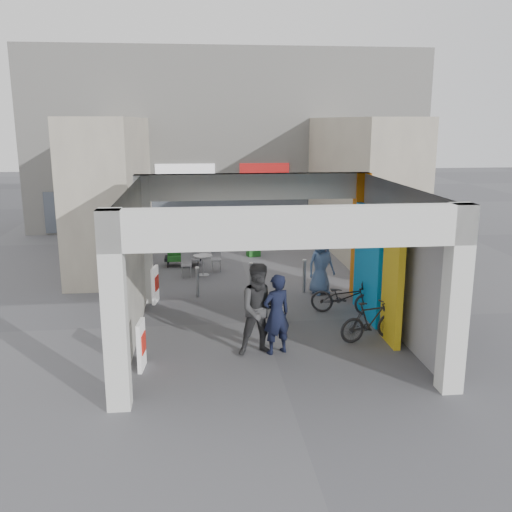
{
  "coord_description": "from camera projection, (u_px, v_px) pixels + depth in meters",
  "views": [
    {
      "loc": [
        -1.61,
        -13.31,
        4.89
      ],
      "look_at": [
        -0.06,
        1.0,
        1.46
      ],
      "focal_mm": 40.0,
      "sensor_mm": 36.0,
      "label": 1
    }
  ],
  "objects": [
    {
      "name": "man_with_dog",
      "position": [
        276.0,
        314.0,
        12.11
      ],
      "size": [
        0.75,
        0.64,
        1.76
      ],
      "primitive_type": "imported",
      "rotation": [
        0.0,
        0.0,
        3.54
      ],
      "color": "black",
      "rests_on": "ground"
    },
    {
      "name": "advert_board_far",
      "position": [
        155.0,
        285.0,
        15.63
      ],
      "size": [
        0.18,
        0.56,
        1.0
      ],
      "rotation": [
        0.0,
        0.0,
        -0.17
      ],
      "color": "white",
      "rests_on": "ground"
    },
    {
      "name": "bollard_right",
      "position": [
        304.0,
        276.0,
        16.54
      ],
      "size": [
        0.09,
        0.09,
        0.97
      ],
      "primitive_type": "cylinder",
      "color": "#909498",
      "rests_on": "ground"
    },
    {
      "name": "plaza_bldg_right",
      "position": [
        358.0,
        186.0,
        21.32
      ],
      "size": [
        2.0,
        9.0,
        5.0
      ],
      "primitive_type": "cube",
      "color": "#BAB29A",
      "rests_on": "ground"
    },
    {
      "name": "bicycle_rear",
      "position": [
        371.0,
        321.0,
        12.91
      ],
      "size": [
        1.61,
        0.8,
        0.93
      ],
      "primitive_type": "imported",
      "rotation": [
        0.0,
        0.0,
        1.82
      ],
      "color": "black",
      "rests_on": "ground"
    },
    {
      "name": "man_back_turned",
      "position": [
        261.0,
        310.0,
        12.03
      ],
      "size": [
        1.05,
        0.86,
        2.0
      ],
      "primitive_type": "imported",
      "rotation": [
        0.0,
        0.0,
        0.11
      ],
      "color": "#373739",
      "rests_on": "ground"
    },
    {
      "name": "white_van",
      "position": [
        272.0,
        221.0,
        24.79
      ],
      "size": [
        3.89,
        2.41,
        1.24
      ],
      "primitive_type": "imported",
      "rotation": [
        0.0,
        0.0,
        1.85
      ],
      "color": "white",
      "rests_on": "ground"
    },
    {
      "name": "bicycle_front",
      "position": [
        344.0,
        297.0,
        14.72
      ],
      "size": [
        1.81,
        1.14,
        0.9
      ],
      "primitive_type": "imported",
      "rotation": [
        0.0,
        0.0,
        1.22
      ],
      "color": "black",
      "rests_on": "ground"
    },
    {
      "name": "far_building",
      "position": [
        228.0,
        140.0,
        26.78
      ],
      "size": [
        18.0,
        4.08,
        8.0
      ],
      "color": "silver",
      "rests_on": "ground"
    },
    {
      "name": "man_elderly",
      "position": [
        321.0,
        265.0,
        16.37
      ],
      "size": [
        0.96,
        0.78,
        1.7
      ],
      "primitive_type": "imported",
      "rotation": [
        0.0,
        0.0,
        0.33
      ],
      "color": "#516D9D",
      "rests_on": "ground"
    },
    {
      "name": "advert_board_near",
      "position": [
        142.0,
        345.0,
        11.42
      ],
      "size": [
        0.15,
        0.56,
        1.0
      ],
      "rotation": [
        0.0,
        0.0,
        -0.1
      ],
      "color": "white",
      "rests_on": "ground"
    },
    {
      "name": "produce_stand",
      "position": [
        183.0,
        256.0,
        19.66
      ],
      "size": [
        1.25,
        0.68,
        0.83
      ],
      "rotation": [
        0.0,
        0.0,
        0.05
      ],
      "color": "black",
      "rests_on": "ground"
    },
    {
      "name": "bollard_left",
      "position": [
        197.0,
        282.0,
        16.14
      ],
      "size": [
        0.09,
        0.09,
        0.86
      ],
      "primitive_type": "cylinder",
      "color": "#909498",
      "rests_on": "ground"
    },
    {
      "name": "man_crates",
      "position": [
        272.0,
        227.0,
        22.18
      ],
      "size": [
        1.05,
        0.52,
        1.73
      ],
      "primitive_type": "imported",
      "rotation": [
        0.0,
        0.0,
        3.24
      ],
      "color": "black",
      "rests_on": "ground"
    },
    {
      "name": "crate_stack",
      "position": [
        253.0,
        249.0,
        21.04
      ],
      "size": [
        0.52,
        0.45,
        0.56
      ],
      "rotation": [
        0.0,
        0.0,
        0.25
      ],
      "color": "#17501A",
      "rests_on": "ground"
    },
    {
      "name": "plaza_bldg_left",
      "position": [
        113.0,
        189.0,
        20.38
      ],
      "size": [
        2.0,
        9.0,
        5.0
      ],
      "primitive_type": "cube",
      "color": "#BAB29A",
      "rests_on": "ground"
    },
    {
      "name": "cafe_set",
      "position": [
        200.0,
        265.0,
        18.66
      ],
      "size": [
        1.31,
        1.06,
        0.79
      ],
      "rotation": [
        0.0,
        0.0,
        0.35
      ],
      "color": "#9E9EA3",
      "rests_on": "ground"
    },
    {
      "name": "bollard_center",
      "position": [
        251.0,
        279.0,
        16.33
      ],
      "size": [
        0.09,
        0.09,
        0.94
      ],
      "primitive_type": "cylinder",
      "color": "#909498",
      "rests_on": "ground"
    },
    {
      "name": "ground",
      "position": [
        263.0,
        322.0,
        14.17
      ],
      "size": [
        90.0,
        90.0,
        0.0
      ],
      "primitive_type": "plane",
      "color": "#535358",
      "rests_on": "ground"
    },
    {
      "name": "arcade_canopy",
      "position": [
        291.0,
        238.0,
        12.9
      ],
      "size": [
        6.4,
        6.45,
        6.4
      ],
      "color": "silver",
      "rests_on": "ground"
    },
    {
      "name": "border_collie",
      "position": [
        281.0,
        313.0,
        14.16
      ],
      "size": [
        0.22,
        0.44,
        0.61
      ],
      "rotation": [
        0.0,
        0.0,
        0.04
      ],
      "color": "black",
      "rests_on": "ground"
    }
  ]
}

